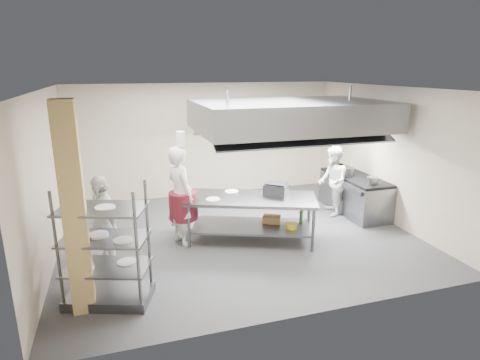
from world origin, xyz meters
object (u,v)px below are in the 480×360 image
object	(u,v)px
pass_rack	(105,245)
chef_plating	(103,224)
chef_head	(180,196)
chef_line	(332,181)
griddle	(276,189)
stockpot	(347,172)
cooking_range	(354,195)
island	(251,219)

from	to	relation	value
pass_rack	chef_plating	distance (m)	0.98
chef_head	chef_line	world-z (taller)	chef_head
chef_line	griddle	size ratio (longest dim) A/B	3.62
chef_head	stockpot	distance (m)	4.12
cooking_range	stockpot	xyz separation A→B (m)	(-0.19, 0.08, 0.58)
island	chef_plating	bearing A→B (deg)	-148.58
stockpot	chef_head	bearing A→B (deg)	-171.41
island	chef_head	bearing A→B (deg)	-170.25
chef_head	chef_plating	xyz separation A→B (m)	(-1.42, -0.76, -0.13)
chef_line	stockpot	xyz separation A→B (m)	(0.42, 0.06, 0.18)
cooking_range	griddle	xyz separation A→B (m)	(-2.37, -0.82, 0.60)
pass_rack	stockpot	size ratio (longest dim) A/B	6.29
cooking_range	chef_head	distance (m)	4.33
cooking_range	chef_line	distance (m)	0.73
pass_rack	chef_head	bearing A→B (deg)	70.54
island	pass_rack	distance (m)	3.13
cooking_range	island	bearing A→B (deg)	-164.09
pass_rack	chef_line	world-z (taller)	pass_rack
pass_rack	stockpot	xyz separation A→B (m)	(5.45, 2.36, 0.09)
cooking_range	chef_head	world-z (taller)	chef_head
griddle	stockpot	world-z (taller)	griddle
cooking_range	stockpot	distance (m)	0.61
chef_plating	griddle	size ratio (longest dim) A/B	3.76
chef_head	chef_line	xyz separation A→B (m)	(3.65, 0.56, -0.16)
chef_plating	island	bearing A→B (deg)	76.16
island	cooking_range	world-z (taller)	island
cooking_range	stockpot	bearing A→B (deg)	157.73
cooking_range	chef_line	bearing A→B (deg)	178.34
pass_rack	griddle	size ratio (longest dim) A/B	4.00
pass_rack	chef_line	xyz separation A→B (m)	(5.03, 2.30, -0.09)
island	chef_line	bearing A→B (deg)	41.92
chef_head	chef_line	distance (m)	3.70
chef_plating	griddle	distance (m)	3.35
stockpot	pass_rack	bearing A→B (deg)	-156.61
island	griddle	world-z (taller)	griddle
griddle	chef_head	bearing A→B (deg)	-147.46
chef_line	griddle	world-z (taller)	chef_line
pass_rack	griddle	world-z (taller)	pass_rack
chef_line	stockpot	bearing A→B (deg)	117.36
island	stockpot	xyz separation A→B (m)	(2.71, 0.90, 0.54)
griddle	stockpot	size ratio (longest dim) A/B	1.57
chef_line	cooking_range	bearing A→B (deg)	107.61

